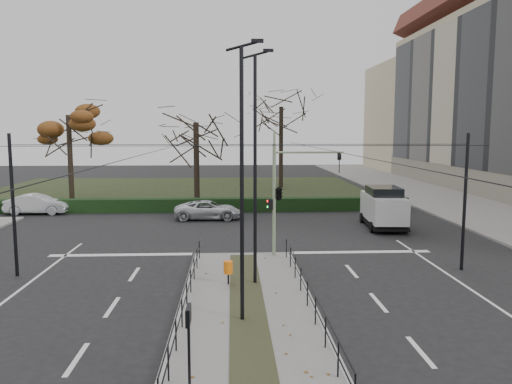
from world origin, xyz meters
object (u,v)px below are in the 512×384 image
parked_car_fourth (208,210)px  bare_tree_near (196,129)px  traffic_light (281,191)px  streetlamp_median_far (256,167)px  parked_car_second (37,204)px  info_panel (188,325)px  bare_tree_center (281,113)px  streetlamp_median_near (242,182)px  rust_tree (68,115)px  litter_bin (228,268)px  white_van (383,206)px

parked_car_fourth → bare_tree_near: bearing=12.8°
traffic_light → bare_tree_near: bearing=107.8°
streetlamp_median_far → parked_car_second: (-15.21, 17.90, -3.98)m
info_panel → bare_tree_center: bearing=81.5°
traffic_light → streetlamp_median_near: streetlamp_median_near is taller
rust_tree → bare_tree_center: 21.07m
traffic_light → info_panel: size_ratio=2.62×
traffic_light → bare_tree_center: bare_tree_center is taller
info_panel → traffic_light: bearing=75.3°
traffic_light → bare_tree_center: (2.89, 29.17, 4.71)m
streetlamp_median_far → bare_tree_near: (-3.67, 20.17, 1.54)m
litter_bin → streetlamp_median_far: 4.06m
rust_tree → bare_tree_near: rust_tree is taller
streetlamp_median_near → white_van: (9.24, 15.48, -3.20)m
litter_bin → bare_tree_center: (5.38, 33.68, 7.17)m
streetlamp_median_far → streetlamp_median_near: bearing=-98.7°
parked_car_second → rust_tree: 9.71m
streetlamp_median_far → white_van: 14.89m
traffic_light → info_panel: bearing=-104.7°
traffic_light → bare_tree_center: size_ratio=0.47×
info_panel → streetlamp_median_far: streetlamp_median_far is taller
info_panel → parked_car_fourth: size_ratio=0.44×
traffic_light → streetlamp_median_near: bearing=-103.6°
traffic_light → bare_tree_near: bare_tree_near is taller
litter_bin → rust_tree: (-13.84, 25.05, 6.63)m
parked_car_second → bare_tree_near: size_ratio=0.51×
traffic_light → rust_tree: rust_tree is taller
streetlamp_median_far → info_panel: bearing=-103.1°
info_panel → bare_tree_center: (6.21, 41.79, 6.22)m
parked_car_second → bare_tree_center: bare_tree_center is taller
bare_tree_near → parked_car_fourth: bearing=-77.3°
litter_bin → bare_tree_near: (-2.60, 20.28, 5.46)m
parked_car_second → white_van: 24.68m
streetlamp_median_far → parked_car_fourth: bearing=99.5°
traffic_light → parked_car_fourth: size_ratio=1.15×
litter_bin → streetlamp_median_near: streetlamp_median_near is taller
info_panel → white_van: bearing=62.0°
traffic_light → info_panel: traffic_light is taller
streetlamp_median_near → rust_tree: size_ratio=0.90×
parked_car_fourth → white_van: size_ratio=0.91×
parked_car_second → streetlamp_median_near: bearing=-146.5°
parked_car_fourth → bare_tree_center: bare_tree_center is taller
parked_car_fourth → traffic_light: bearing=-159.7°
streetlamp_median_near → parked_car_fourth: streetlamp_median_near is taller
bare_tree_near → bare_tree_center: bearing=59.2°
parked_car_second → bare_tree_near: bare_tree_near is taller
parked_car_fourth → bare_tree_center: 20.95m
litter_bin → streetlamp_median_near: bearing=-82.6°
traffic_light → bare_tree_near: (-5.08, 15.77, 2.99)m
streetlamp_median_far → rust_tree: 29.19m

